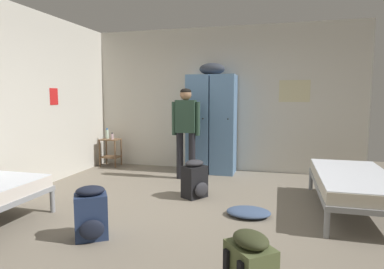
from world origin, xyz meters
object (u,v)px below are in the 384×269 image
Objects in this scene: person_traveler at (186,125)px; backpack_navy at (91,214)px; bed_right at (354,182)px; lotion_bottle at (112,136)px; clothes_pile_denim at (249,212)px; locker_bank at (212,122)px; shelf_unit at (111,150)px; backpack_black at (195,180)px; water_bottle at (107,134)px.

person_traveler is 2.73m from backpack_navy.
bed_right is 2.78m from person_traveler.
lotion_bottle is 3.56m from backpack_navy.
locker_bank is at bearing 112.77° from clothes_pile_denim.
locker_bank reaches higher than lotion_bottle.
lotion_bottle is 3.73m from clothes_pile_denim.
locker_bank reaches higher than bed_right.
shelf_unit is 1.06× the size of clothes_pile_denim.
person_traveler is (-2.50, 1.06, 0.58)m from bed_right.
backpack_black is at bearing -36.25° from lotion_bottle.
locker_bank is 0.70m from person_traveler.
lotion_bottle reaches higher than backpack_black.
bed_right is (2.17, -1.68, -0.59)m from locker_bank.
lotion_bottle is at bearing 144.48° from clothes_pile_denim.
lotion_bottle is (0.15, -0.06, -0.04)m from water_bottle.
water_bottle is at bearing 179.43° from locker_bank.
water_bottle is 1.59× the size of lotion_bottle.
person_traveler is at bearing -18.39° from lotion_bottle.
locker_bank is 3.85× the size of clothes_pile_denim.
locker_bank is at bearing -0.57° from water_bottle.
shelf_unit is at bearing -14.04° from water_bottle.
shelf_unit is at bearing 158.69° from bed_right.
clothes_pile_denim is (0.82, -0.54, -0.21)m from backpack_black.
clothes_pile_denim is (1.49, 1.07, -0.21)m from backpack_navy.
backpack_navy is at bearing -112.75° from backpack_black.
backpack_black is at bearing -67.14° from person_traveler.
backpack_navy reaches higher than bed_right.
water_bottle reaches higher than backpack_black.
backpack_black is (-2.07, 0.05, -0.12)m from bed_right.
lotion_bottle reaches higher than bed_right.
water_bottle is 0.17m from lotion_bottle.
backpack_navy is at bearing -95.39° from person_traveler.
lotion_bottle is 0.25× the size of backpack_navy.
clothes_pile_denim is (3.07, -2.18, -0.30)m from shelf_unit.
backpack_navy is (-0.68, -1.61, 0.00)m from backpack_black.
backpack_black reaches higher than clothes_pile_denim.
backpack_navy is (-0.58, -3.25, -0.71)m from locker_bank.
lotion_bottle reaches higher than clothes_pile_denim.
locker_bank is 1.79m from backpack_black.
backpack_navy is at bearing -100.14° from locker_bank.
backpack_black is (2.33, -1.66, -0.41)m from water_bottle.
shelf_unit reaches higher than bed_right.
backpack_navy is 1.02× the size of clothes_pile_denim.
backpack_navy is 1.85m from clothes_pile_denim.
locker_bank is 3.37m from backpack_navy.
lotion_bottle is at bearing -29.74° from shelf_unit.
bed_right reaches higher than clothes_pile_denim.
shelf_unit is at bearing 161.13° from person_traveler.
shelf_unit is at bearing 150.26° from lotion_bottle.
locker_bank reaches higher than backpack_black.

